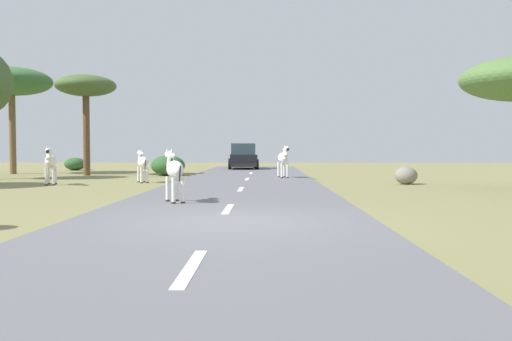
{
  "coord_description": "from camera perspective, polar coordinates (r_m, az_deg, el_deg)",
  "views": [
    {
      "loc": [
        0.67,
        -10.1,
        1.42
      ],
      "look_at": [
        0.3,
        8.82,
        0.65
      ],
      "focal_mm": 37.56,
      "sensor_mm": 36.0,
      "label": 1
    }
  ],
  "objects": [
    {
      "name": "zebra_0",
      "position": [
        25.34,
        2.94,
        1.31
      ],
      "size": [
        0.63,
        1.63,
        1.55
      ],
      "rotation": [
        0.0,
        0.0,
        3.34
      ],
      "color": "silver",
      "rests_on": "road"
    },
    {
      "name": "tree_2",
      "position": [
        33.44,
        -24.59,
        8.53
      ],
      "size": [
        4.43,
        4.43,
        5.99
      ],
      "color": "brown",
      "rests_on": "ground_plane"
    },
    {
      "name": "zebra_1",
      "position": [
        13.9,
        -8.71,
        0.05
      ],
      "size": [
        0.81,
        1.38,
        1.39
      ],
      "rotation": [
        0.0,
        0.0,
        0.42
      ],
      "color": "silver",
      "rests_on": "road"
    },
    {
      "name": "zebra_2",
      "position": [
        22.45,
        -21.06,
        0.85
      ],
      "size": [
        0.7,
        1.57,
        1.52
      ],
      "rotation": [
        0.0,
        0.0,
        3.42
      ],
      "color": "silver",
      "rests_on": "ground_plane"
    },
    {
      "name": "road",
      "position": [
        10.23,
        -3.79,
        -5.52
      ],
      "size": [
        6.0,
        64.0,
        0.05
      ],
      "primitive_type": "cube",
      "color": "slate",
      "rests_on": "ground_plane"
    },
    {
      "name": "bush_0",
      "position": [
        37.39,
        -18.71,
        0.67
      ],
      "size": [
        1.4,
        1.26,
        0.84
      ],
      "primitive_type": "ellipsoid",
      "color": "#2D5628",
      "rests_on": "ground_plane"
    },
    {
      "name": "tree_4",
      "position": [
        30.06,
        -17.67,
        8.38
      ],
      "size": [
        3.17,
        3.17,
        5.32
      ],
      "color": "brown",
      "rests_on": "ground_plane"
    },
    {
      "name": "rock_1",
      "position": [
        22.24,
        15.69,
        -0.51
      ],
      "size": [
        0.9,
        0.88,
        0.71
      ],
      "primitive_type": "ellipsoid",
      "color": "gray",
      "rests_on": "ground_plane"
    },
    {
      "name": "lane_markings",
      "position": [
        9.24,
        -4.32,
        -6.19
      ],
      "size": [
        0.16,
        56.0,
        0.01
      ],
      "color": "silver",
      "rests_on": "road"
    },
    {
      "name": "car_0",
      "position": [
        37.06,
        -1.41,
        1.44
      ],
      "size": [
        2.25,
        4.45,
        1.74
      ],
      "rotation": [
        0.0,
        0.0,
        3.21
      ],
      "color": "black",
      "rests_on": "road"
    },
    {
      "name": "bush_1",
      "position": [
        28.61,
        -9.36,
        0.52
      ],
      "size": [
        1.79,
        1.61,
        1.08
      ],
      "primitive_type": "ellipsoid",
      "color": "#2D5628",
      "rests_on": "ground_plane"
    },
    {
      "name": "ground_plane",
      "position": [
        10.22,
        -2.65,
        -5.66
      ],
      "size": [
        90.0,
        90.0,
        0.0
      ],
      "primitive_type": "plane",
      "color": "olive"
    },
    {
      "name": "rock_0",
      "position": [
        31.45,
        -9.87,
        0.07
      ],
      "size": [
        0.63,
        0.67,
        0.4
      ],
      "primitive_type": "ellipsoid",
      "color": "gray",
      "rests_on": "ground_plane"
    },
    {
      "name": "zebra_3",
      "position": [
        22.93,
        -12.0,
        0.83
      ],
      "size": [
        0.84,
        1.41,
        1.42
      ],
      "rotation": [
        0.0,
        0.0,
        0.43
      ],
      "color": "silver",
      "rests_on": "ground_plane"
    }
  ]
}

